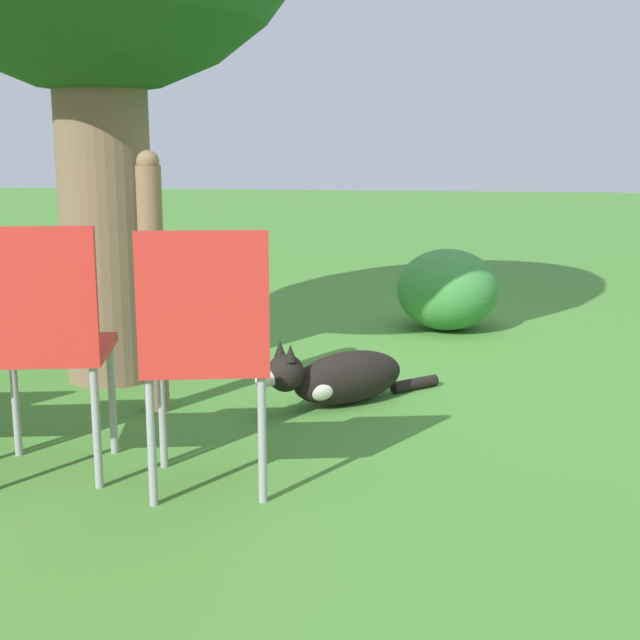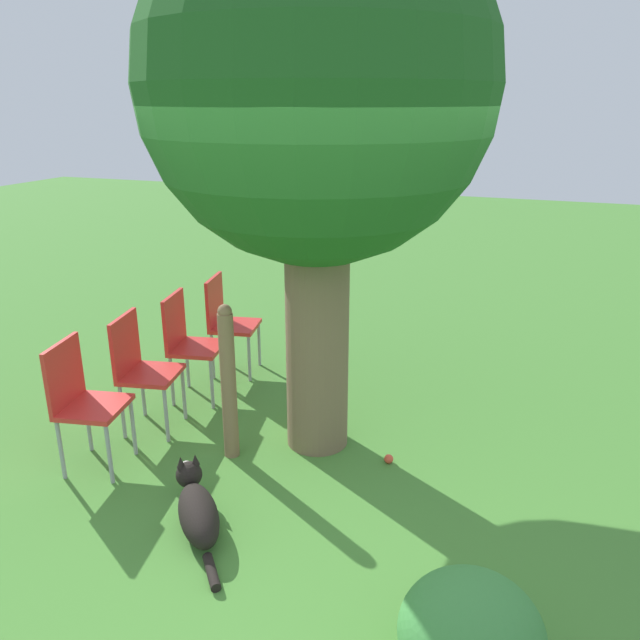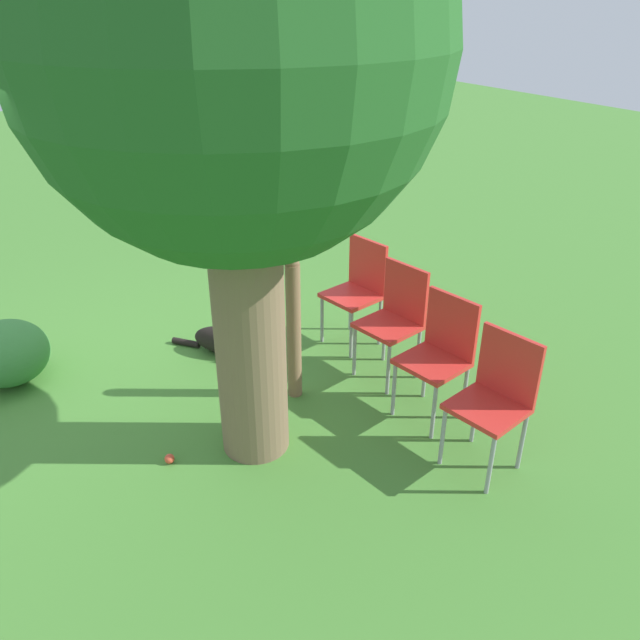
# 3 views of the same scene
# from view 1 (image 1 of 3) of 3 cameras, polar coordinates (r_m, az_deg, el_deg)

# --- Properties ---
(ground_plane) EXTENTS (30.00, 30.00, 0.00)m
(ground_plane) POSITION_cam_1_polar(r_m,az_deg,el_deg) (4.83, -0.39, -3.31)
(ground_plane) COLOR #478433
(dog) EXTENTS (0.71, 0.83, 0.34)m
(dog) POSITION_cam_1_polar(r_m,az_deg,el_deg) (4.22, 1.16, -3.72)
(dog) COLOR black
(dog) RESTS_ON ground_plane
(fence_post) EXTENTS (0.11, 0.11, 1.20)m
(fence_post) POSITION_cam_1_polar(r_m,az_deg,el_deg) (4.10, -10.67, 2.35)
(fence_post) COLOR #846647
(fence_post) RESTS_ON ground_plane
(red_chair_0) EXTENTS (0.50, 0.51, 0.96)m
(red_chair_0) POSITION_cam_1_polar(r_m,az_deg,el_deg) (3.12, -7.30, -1.40)
(red_chair_0) COLOR red
(red_chair_0) RESTS_ON ground_plane
(red_chair_1) EXTENTS (0.50, 0.51, 0.96)m
(red_chair_1) POSITION_cam_1_polar(r_m,az_deg,el_deg) (3.37, -17.31, -0.84)
(red_chair_1) COLOR red
(red_chair_1) RESTS_ON ground_plane
(tennis_ball) EXTENTS (0.07, 0.07, 0.07)m
(tennis_ball) POSITION_cam_1_polar(r_m,az_deg,el_deg) (5.37, -9.73, -1.55)
(tennis_ball) COLOR #E54C33
(tennis_ball) RESTS_ON ground_plane
(low_shrub) EXTENTS (0.66, 0.66, 0.53)m
(low_shrub) POSITION_cam_1_polar(r_m,az_deg,el_deg) (5.87, 8.16, 1.94)
(low_shrub) COLOR #3D843D
(low_shrub) RESTS_ON ground_plane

